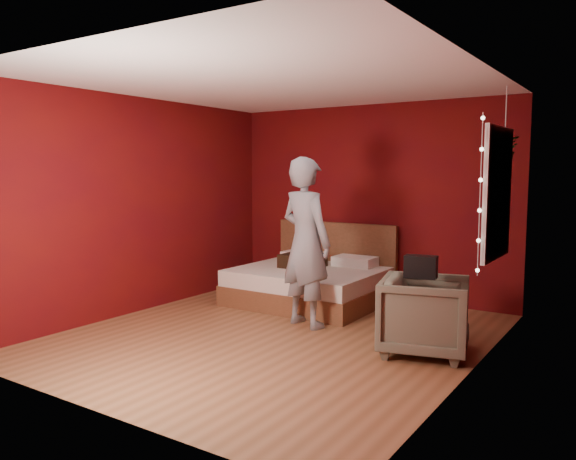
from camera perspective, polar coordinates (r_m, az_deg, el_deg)
The scene contains 10 objects.
floor at distance 5.98m, azimuth -1.19°, elevation -10.65°, with size 4.50×4.50×0.00m, color brown.
room_walls at distance 5.73m, azimuth -1.23°, elevation 5.66°, with size 4.04×4.54×2.62m.
window at distance 5.77m, azimuth 20.48°, elevation 3.51°, with size 0.05×0.97×1.27m.
fairy_lights at distance 5.26m, azimuth 18.94°, elevation 3.36°, with size 0.04×0.04×1.45m.
bed at distance 7.40m, azimuth 2.44°, elevation -5.33°, with size 1.82×1.54×1.00m.
person at distance 6.17m, azimuth 1.83°, elevation -1.26°, with size 0.68×0.45×1.87m, color gray.
armchair at distance 5.47m, azimuth 13.73°, elevation -8.42°, with size 0.78×0.80×0.73m, color #5D5D49.
handbag at distance 5.32m, azimuth 13.35°, elevation -3.65°, with size 0.29×0.15×0.21m, color black.
throw_pillow at distance 7.40m, azimuth 1.50°, elevation -3.11°, with size 0.49×0.49×0.17m, color black.
hanging_plant at distance 6.39m, azimuth 21.14°, elevation 7.71°, with size 0.43×0.39×0.85m.
Camera 1 is at (3.25, -4.72, 1.71)m, focal length 35.00 mm.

